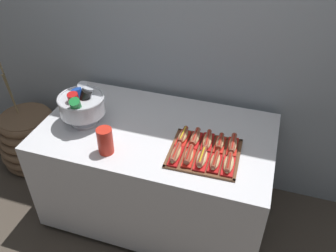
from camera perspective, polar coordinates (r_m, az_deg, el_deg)
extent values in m
plane|color=#4C4238|center=(2.75, -1.60, -13.12)|extent=(10.00, 10.00, 0.00)
cube|color=#9EA8B2|center=(2.41, 2.16, 17.26)|extent=(6.00, 0.10, 2.60)
cube|color=silver|center=(2.46, -1.76, -7.24)|extent=(1.48, 0.85, 0.71)
cylinder|color=black|center=(2.78, -16.88, -14.07)|extent=(0.05, 0.05, 0.04)
cylinder|color=black|center=(3.14, -10.81, -5.60)|extent=(0.05, 0.05, 0.04)
cylinder|color=black|center=(2.88, 12.94, -10.86)|extent=(0.05, 0.05, 0.04)
cylinder|color=brown|center=(3.20, -21.32, -1.87)|extent=(0.40, 0.40, 0.47)
torus|color=brown|center=(3.32, -20.58, -4.48)|extent=(0.51, 0.51, 0.07)
torus|color=brown|center=(3.27, -20.87, -3.46)|extent=(0.54, 0.54, 0.07)
torus|color=brown|center=(3.23, -21.17, -2.41)|extent=(0.53, 0.53, 0.07)
torus|color=brown|center=(3.18, -21.48, -1.32)|extent=(0.50, 0.50, 0.07)
torus|color=brown|center=(3.14, -21.79, -0.21)|extent=(0.47, 0.47, 0.07)
torus|color=brown|center=(3.09, -22.11, 0.94)|extent=(0.44, 0.44, 0.07)
cylinder|color=#937F56|center=(2.99, -24.38, 5.70)|extent=(0.02, 0.05, 0.50)
cylinder|color=#937F56|center=(3.02, -24.18, 4.71)|extent=(0.03, 0.06, 0.38)
cube|color=brown|center=(2.06, 5.90, -4.47)|extent=(0.42, 0.37, 0.01)
cube|color=brown|center=(1.93, 4.92, -7.58)|extent=(0.41, 0.03, 0.01)
cube|color=brown|center=(2.19, 6.79, -1.46)|extent=(0.41, 0.03, 0.01)
cube|color=brown|center=(2.09, 0.68, -3.38)|extent=(0.03, 0.36, 0.01)
cube|color=brown|center=(2.05, 11.28, -5.26)|extent=(0.03, 0.36, 0.01)
cube|color=#B21414|center=(2.02, 1.28, -4.94)|extent=(0.06, 0.18, 0.02)
ellipsoid|color=tan|center=(2.00, 1.28, -4.47)|extent=(0.05, 0.17, 0.04)
cylinder|color=#9E4C38|center=(1.99, 1.29, -4.21)|extent=(0.03, 0.15, 0.03)
cylinder|color=red|center=(1.98, 1.29, -3.93)|extent=(0.01, 0.13, 0.01)
cube|color=red|center=(2.00, 3.36, -5.33)|extent=(0.07, 0.16, 0.02)
ellipsoid|color=#E0BC7F|center=(1.99, 3.38, -4.83)|extent=(0.05, 0.15, 0.04)
cylinder|color=brown|center=(1.98, 3.39, -4.56)|extent=(0.04, 0.15, 0.03)
cylinder|color=red|center=(1.97, 3.41, -4.26)|extent=(0.01, 0.12, 0.01)
cube|color=red|center=(1.99, 5.46, -5.71)|extent=(0.07, 0.17, 0.02)
ellipsoid|color=beige|center=(1.98, 5.50, -5.20)|extent=(0.06, 0.16, 0.04)
cylinder|color=brown|center=(1.97, 5.53, -4.91)|extent=(0.03, 0.15, 0.03)
cylinder|color=yellow|center=(1.96, 5.55, -4.61)|extent=(0.01, 0.13, 0.01)
cube|color=#B21414|center=(1.99, 7.59, -6.09)|extent=(0.06, 0.16, 0.02)
ellipsoid|color=#E0BC7F|center=(1.97, 7.64, -5.67)|extent=(0.05, 0.14, 0.04)
cylinder|color=brown|center=(1.97, 7.66, -5.44)|extent=(0.03, 0.13, 0.03)
cylinder|color=red|center=(1.96, 7.69, -5.17)|extent=(0.01, 0.11, 0.01)
cube|color=red|center=(1.98, 9.73, -6.47)|extent=(0.07, 0.17, 0.02)
ellipsoid|color=#E0BC7F|center=(1.97, 9.80, -6.02)|extent=(0.06, 0.16, 0.04)
cylinder|color=brown|center=(1.96, 9.83, -5.78)|extent=(0.03, 0.15, 0.03)
cylinder|color=red|center=(1.95, 9.87, -5.51)|extent=(0.01, 0.12, 0.01)
cube|color=red|center=(2.14, 2.42, -2.09)|extent=(0.06, 0.15, 0.02)
ellipsoid|color=tan|center=(2.12, 2.43, -1.62)|extent=(0.05, 0.14, 0.04)
cylinder|color=brown|center=(2.12, 2.44, -1.36)|extent=(0.03, 0.14, 0.03)
cylinder|color=yellow|center=(2.11, 2.45, -1.08)|extent=(0.01, 0.12, 0.01)
cube|color=red|center=(2.13, 4.38, -2.44)|extent=(0.06, 0.16, 0.02)
ellipsoid|color=#E0BC7F|center=(2.11, 4.41, -1.94)|extent=(0.05, 0.15, 0.04)
cylinder|color=#A8563D|center=(2.10, 4.43, -1.67)|extent=(0.03, 0.15, 0.03)
cylinder|color=red|center=(2.09, 4.44, -1.36)|extent=(0.01, 0.12, 0.01)
cube|color=#B21414|center=(2.12, 6.36, -2.78)|extent=(0.08, 0.19, 0.02)
ellipsoid|color=tan|center=(2.10, 6.40, -2.36)|extent=(0.06, 0.17, 0.04)
cylinder|color=#9E4C38|center=(2.10, 6.42, -2.13)|extent=(0.04, 0.16, 0.03)
cylinder|color=red|center=(2.09, 6.44, -1.87)|extent=(0.02, 0.14, 0.01)
cube|color=red|center=(2.11, 8.36, -3.13)|extent=(0.06, 0.15, 0.02)
ellipsoid|color=#E0BC7F|center=(2.10, 8.41, -2.68)|extent=(0.05, 0.14, 0.04)
cylinder|color=brown|center=(2.09, 8.44, -2.43)|extent=(0.03, 0.13, 0.03)
cylinder|color=red|center=(2.08, 8.47, -2.16)|extent=(0.01, 0.11, 0.01)
cube|color=red|center=(2.11, 10.37, -3.47)|extent=(0.07, 0.18, 0.02)
ellipsoid|color=tan|center=(2.09, 10.44, -3.00)|extent=(0.06, 0.17, 0.04)
cylinder|color=#9E4C38|center=(2.08, 10.48, -2.74)|extent=(0.04, 0.16, 0.03)
cylinder|color=red|center=(2.08, 10.52, -2.43)|extent=(0.02, 0.14, 0.01)
cylinder|color=silver|center=(2.36, -13.31, 0.77)|extent=(0.18, 0.18, 0.02)
cone|color=silver|center=(2.33, -13.45, 1.56)|extent=(0.06, 0.06, 0.06)
cylinder|color=silver|center=(2.29, -13.75, 3.31)|extent=(0.29, 0.29, 0.11)
torus|color=silver|center=(2.26, -13.95, 4.48)|extent=(0.30, 0.30, 0.02)
cylinder|color=black|center=(2.25, -13.46, 4.31)|extent=(0.13, 0.11, 0.15)
cylinder|color=#B7BCC6|center=(2.27, -13.09, 4.59)|extent=(0.11, 0.12, 0.15)
cylinder|color=#B7BCC6|center=(2.34, -13.36, 5.57)|extent=(0.10, 0.12, 0.15)
cylinder|color=#1E47B2|center=(2.27, -14.15, 4.41)|extent=(0.10, 0.08, 0.14)
cylinder|color=red|center=(2.24, -14.92, 3.76)|extent=(0.08, 0.09, 0.13)
cylinder|color=#197A33|center=(2.18, -14.60, 2.93)|extent=(0.08, 0.11, 0.14)
cylinder|color=red|center=(2.06, -10.07, -2.85)|extent=(0.09, 0.09, 0.12)
cylinder|color=red|center=(2.05, -10.13, -2.39)|extent=(0.09, 0.09, 0.12)
cylinder|color=red|center=(2.04, -10.20, -1.91)|extent=(0.09, 0.09, 0.12)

